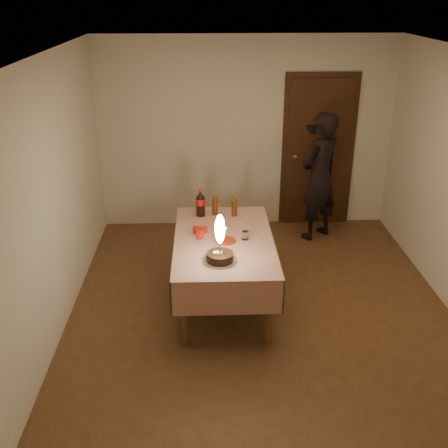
{
  "coord_description": "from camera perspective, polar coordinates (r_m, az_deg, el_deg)",
  "views": [
    {
      "loc": [
        -0.57,
        -4.72,
        3.12
      ],
      "look_at": [
        -0.38,
        0.08,
        0.95
      ],
      "focal_mm": 42.0,
      "sensor_mm": 36.0,
      "label": 1
    }
  ],
  "objects": [
    {
      "name": "photographer",
      "position": [
        7.01,
        10.33,
        5.09
      ],
      "size": [
        0.75,
        0.7,
        1.71
      ],
      "color": "black",
      "rests_on": "ground"
    },
    {
      "name": "red_cup",
      "position": [
        5.39,
        -2.66,
        -1.09
      ],
      "size": [
        0.08,
        0.08,
        0.1
      ],
      "primitive_type": "cylinder",
      "color": "#B1190C",
      "rests_on": "dining_table"
    },
    {
      "name": "amber_bottle_right",
      "position": [
        5.9,
        1.13,
        1.98
      ],
      "size": [
        0.06,
        0.06,
        0.25
      ],
      "color": "#54260E",
      "rests_on": "dining_table"
    },
    {
      "name": "birthday_cake",
      "position": [
        4.91,
        -0.45,
        -2.75
      ],
      "size": [
        0.32,
        0.32,
        0.48
      ],
      "color": "white",
      "rests_on": "dining_table"
    },
    {
      "name": "ground",
      "position": [
        5.68,
        3.94,
        -9.05
      ],
      "size": [
        4.0,
        4.5,
        0.01
      ],
      "primitive_type": "cube",
      "color": "brown",
      "rests_on": "ground"
    },
    {
      "name": "napkin_stack",
      "position": [
        5.59,
        -2.58,
        -0.6
      ],
      "size": [
        0.15,
        0.15,
        0.02
      ],
      "primitive_type": "cube",
      "color": "#B22714",
      "rests_on": "dining_table"
    },
    {
      "name": "room_shell",
      "position": [
        5.05,
        4.77,
        7.35
      ],
      "size": [
        4.04,
        4.54,
        2.62
      ],
      "color": "beige",
      "rests_on": "ground"
    },
    {
      "name": "amber_bottle_left",
      "position": [
        5.94,
        -0.99,
        2.12
      ],
      "size": [
        0.06,
        0.06,
        0.25
      ],
      "color": "#54260E",
      "rests_on": "dining_table"
    },
    {
      "name": "clear_cup",
      "position": [
        5.37,
        2.33,
        -1.23
      ],
      "size": [
        0.07,
        0.07,
        0.09
      ],
      "primitive_type": "cylinder",
      "color": "silver",
      "rests_on": "dining_table"
    },
    {
      "name": "cola_bottle",
      "position": [
        5.89,
        -2.57,
        2.29
      ],
      "size": [
        0.1,
        0.1,
        0.32
      ],
      "color": "black",
      "rests_on": "dining_table"
    },
    {
      "name": "dining_table",
      "position": [
        5.44,
        -0.02,
        -2.6
      ],
      "size": [
        1.02,
        1.72,
        0.76
      ],
      "color": "brown",
      "rests_on": "ground"
    },
    {
      "name": "red_plate",
      "position": [
        5.35,
        0.19,
        -1.83
      ],
      "size": [
        0.22,
        0.22,
        0.01
      ],
      "primitive_type": "cylinder",
      "color": "#AB270B",
      "rests_on": "dining_table"
    }
  ]
}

